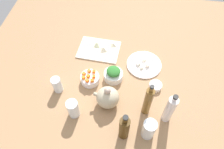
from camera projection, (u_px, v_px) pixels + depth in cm
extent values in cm
cube|color=#96714D|center=(112.00, 80.00, 140.09)|extent=(190.00, 190.00, 3.00)
cube|color=silver|center=(99.00, 50.00, 152.97)|extent=(30.27, 22.68, 1.00)
cylinder|color=white|center=(144.00, 65.00, 144.94)|extent=(23.55, 23.55, 1.20)
cylinder|color=white|center=(113.00, 76.00, 137.20)|extent=(12.27, 12.27, 5.24)
cylinder|color=white|center=(90.00, 79.00, 135.86)|extent=(12.09, 12.09, 5.12)
cylinder|color=white|center=(155.00, 86.00, 133.82)|extent=(8.02, 8.02, 3.25)
ellipsoid|color=tan|center=(107.00, 97.00, 123.53)|extent=(13.62, 13.35, 12.91)
sphere|color=#B9A18F|center=(107.00, 90.00, 117.00)|extent=(3.81, 3.81, 3.81)
cylinder|color=tan|center=(97.00, 95.00, 122.68)|extent=(5.38, 2.00, 3.93)
cylinder|color=brown|center=(148.00, 102.00, 116.16)|extent=(4.60, 4.60, 23.18)
cylinder|color=brown|center=(151.00, 89.00, 105.33)|extent=(2.07, 2.07, 3.30)
cylinder|color=black|center=(152.00, 87.00, 103.49)|extent=(2.30, 2.30, 1.20)
cylinder|color=#462E0F|center=(124.00, 128.00, 109.88)|extent=(5.53, 5.53, 18.41)
cylinder|color=#462E0F|center=(125.00, 120.00, 100.77)|extent=(2.49, 2.49, 3.86)
cylinder|color=black|center=(126.00, 118.00, 98.70)|extent=(2.77, 2.77, 1.20)
cylinder|color=silver|center=(169.00, 110.00, 114.10)|extent=(5.21, 5.21, 21.83)
cylinder|color=silver|center=(175.00, 99.00, 104.13)|extent=(2.34, 2.34, 2.54)
cylinder|color=black|center=(176.00, 97.00, 102.60)|extent=(2.60, 2.60, 1.20)
cylinder|color=white|center=(57.00, 85.00, 129.59)|extent=(5.81, 5.81, 11.26)
cylinder|color=white|center=(73.00, 109.00, 119.49)|extent=(6.65, 6.65, 12.72)
cylinder|color=white|center=(149.00, 129.00, 112.03)|extent=(7.23, 7.23, 13.75)
cube|color=orange|center=(84.00, 78.00, 132.15)|extent=(2.51, 2.51, 1.80)
cube|color=orange|center=(94.00, 77.00, 132.62)|extent=(2.05, 2.05, 1.80)
cube|color=orange|center=(88.00, 76.00, 132.74)|extent=(2.28, 2.28, 1.80)
cube|color=orange|center=(94.00, 71.00, 134.96)|extent=(1.85, 1.85, 1.80)
cube|color=orange|center=(87.00, 81.00, 130.85)|extent=(2.48, 2.48, 1.80)
cube|color=orange|center=(84.00, 74.00, 133.88)|extent=(2.48, 2.48, 1.80)
cube|color=orange|center=(89.00, 71.00, 135.12)|extent=(2.52, 2.52, 1.80)
cube|color=orange|center=(92.00, 81.00, 130.86)|extent=(2.42, 2.42, 1.80)
ellipsoid|color=#2C6D29|center=(113.00, 71.00, 133.37)|extent=(11.56, 11.37, 4.13)
cube|color=#F5EFCE|center=(144.00, 59.00, 145.45)|extent=(3.09, 3.09, 2.20)
cube|color=white|center=(138.00, 64.00, 143.16)|extent=(3.01, 3.01, 2.20)
cube|color=#FAE6CB|center=(148.00, 65.00, 142.42)|extent=(3.02, 3.02, 2.20)
cube|color=white|center=(142.00, 67.00, 141.58)|extent=(2.66, 2.66, 2.20)
pyramid|color=beige|center=(104.00, 49.00, 150.80)|extent=(7.06, 7.25, 3.06)
pyramid|color=beige|center=(113.00, 44.00, 153.78)|extent=(6.28, 6.24, 2.26)
pyramid|color=beige|center=(97.00, 44.00, 153.41)|extent=(7.13, 7.12, 3.06)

